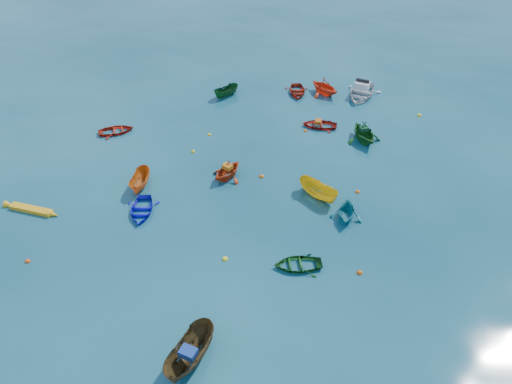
# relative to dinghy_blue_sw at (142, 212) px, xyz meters

# --- Properties ---
(ground) EXTENTS (160.00, 160.00, 0.00)m
(ground) POSITION_rel_dinghy_blue_sw_xyz_m (6.47, -1.70, 0.00)
(ground) COLOR #0A3A48
(ground) RESTS_ON ground
(dinghy_blue_sw) EXTENTS (2.78, 3.33, 0.59)m
(dinghy_blue_sw) POSITION_rel_dinghy_blue_sw_xyz_m (0.00, 0.00, 0.00)
(dinghy_blue_sw) COLOR #1110D1
(dinghy_blue_sw) RESTS_ON ground
(sampan_brown_mid) EXTENTS (1.94, 3.71, 1.37)m
(sampan_brown_mid) POSITION_rel_dinghy_blue_sw_xyz_m (6.70, -9.11, 0.00)
(sampan_brown_mid) COLOR #503C1C
(sampan_brown_mid) RESTS_ON ground
(dinghy_orange_w) EXTENTS (3.01, 3.21, 1.35)m
(dinghy_orange_w) POSITION_rel_dinghy_blue_sw_xyz_m (4.04, 4.92, 0.00)
(dinghy_orange_w) COLOR #BD3711
(dinghy_orange_w) RESTS_ON ground
(sampan_yellow_mid) EXTENTS (3.21, 2.59, 1.18)m
(sampan_yellow_mid) POSITION_rel_dinghy_blue_sw_xyz_m (10.33, 4.29, 0.00)
(sampan_yellow_mid) COLOR yellow
(sampan_yellow_mid) RESTS_ON ground
(dinghy_green_e) EXTENTS (3.10, 2.63, 0.55)m
(dinghy_green_e) POSITION_rel_dinghy_blue_sw_xyz_m (10.22, -2.07, 0.00)
(dinghy_green_e) COLOR #114916
(dinghy_green_e) RESTS_ON ground
(dinghy_cyan_se) EXTENTS (2.13, 2.45, 1.26)m
(dinghy_cyan_se) POSITION_rel_dinghy_blue_sw_xyz_m (12.30, 2.74, 0.00)
(dinghy_cyan_se) COLOR #157A87
(dinghy_cyan_se) RESTS_ON ground
(dinghy_red_nw) EXTENTS (3.29, 3.06, 0.56)m
(dinghy_red_nw) POSITION_rel_dinghy_blue_sw_xyz_m (-6.02, 8.37, 0.00)
(dinghy_red_nw) COLOR #AD200E
(dinghy_red_nw) RESTS_ON ground
(sampan_orange_n) EXTENTS (1.48, 2.91, 1.07)m
(sampan_orange_n) POSITION_rel_dinghy_blue_sw_xyz_m (-1.18, 2.44, 0.00)
(sampan_orange_n) COLOR #D46014
(sampan_orange_n) RESTS_ON ground
(dinghy_green_n) EXTENTS (3.79, 3.94, 1.60)m
(dinghy_green_n) POSITION_rel_dinghy_blue_sw_xyz_m (12.52, 12.03, 0.00)
(dinghy_green_n) COLOR #145518
(dinghy_green_n) RESTS_ON ground
(dinghy_red_ne) EXTENTS (2.90, 2.22, 0.56)m
(dinghy_red_ne) POSITION_rel_dinghy_blue_sw_xyz_m (9.00, 13.24, 0.00)
(dinghy_red_ne) COLOR #9D170D
(dinghy_red_ne) RESTS_ON ground
(dinghy_red_far) EXTENTS (2.75, 3.34, 0.60)m
(dinghy_red_far) POSITION_rel_dinghy_blue_sw_xyz_m (6.20, 18.48, 0.00)
(dinghy_red_far) COLOR #9D200D
(dinghy_red_far) RESTS_ON ground
(dinghy_orange_far) EXTENTS (3.89, 3.81, 1.55)m
(dinghy_orange_far) POSITION_rel_dinghy_blue_sw_xyz_m (8.50, 19.01, 0.00)
(dinghy_orange_far) COLOR red
(dinghy_orange_far) RESTS_ON ground
(sampan_green_far) EXTENTS (2.21, 2.73, 1.01)m
(sampan_green_far) POSITION_rel_dinghy_blue_sw_xyz_m (0.36, 16.40, 0.00)
(sampan_green_far) COLOR #11491B
(sampan_green_far) RESTS_ON ground
(kayak_yellow) EXTENTS (3.57, 0.62, 0.35)m
(kayak_yellow) POSITION_rel_dinghy_blue_sw_xyz_m (-6.67, -1.62, 0.00)
(kayak_yellow) COLOR orange
(kayak_yellow) RESTS_ON ground
(motorboat_white) EXTENTS (3.68, 4.64, 1.46)m
(motorboat_white) POSITION_rel_dinghy_blue_sw_xyz_m (11.67, 19.38, 0.00)
(motorboat_white) COLOR silver
(motorboat_white) RESTS_ON ground
(tarp_blue_a) EXTENTS (0.82, 0.68, 0.36)m
(tarp_blue_a) POSITION_rel_dinghy_blue_sw_xyz_m (6.68, -9.26, 0.86)
(tarp_blue_a) COLOR navy
(tarp_blue_a) RESTS_ON sampan_brown_mid
(tarp_orange_a) EXTENTS (0.76, 0.67, 0.30)m
(tarp_orange_a) POSITION_rel_dinghy_blue_sw_xyz_m (4.06, 4.96, 0.83)
(tarp_orange_a) COLOR orange
(tarp_orange_a) RESTS_ON dinghy_orange_w
(tarp_green_b) EXTENTS (0.76, 0.71, 0.30)m
(tarp_green_b) POSITION_rel_dinghy_blue_sw_xyz_m (12.47, 12.11, 0.95)
(tarp_green_b) COLOR #0F3F22
(tarp_green_b) RESTS_ON dinghy_green_n
(tarp_orange_b) EXTENTS (0.52, 0.65, 0.29)m
(tarp_orange_b) POSITION_rel_dinghy_blue_sw_xyz_m (8.90, 13.23, 0.43)
(tarp_orange_b) COLOR #BB5E13
(tarp_orange_b) RESTS_ON dinghy_red_ne
(buoy_or_a) EXTENTS (0.30, 0.30, 0.30)m
(buoy_or_a) POSITION_rel_dinghy_blue_sw_xyz_m (-4.27, -5.50, 0.00)
(buoy_or_a) COLOR #E54A0C
(buoy_or_a) RESTS_ON ground
(buoy_ye_a) EXTENTS (0.33, 0.33, 0.33)m
(buoy_ye_a) POSITION_rel_dinghy_blue_sw_xyz_m (6.23, -2.57, 0.00)
(buoy_ye_a) COLOR yellow
(buoy_ye_a) RESTS_ON ground
(buoy_or_b) EXTENTS (0.32, 0.32, 0.32)m
(buoy_or_b) POSITION_rel_dinghy_blue_sw_xyz_m (13.56, -1.71, 0.00)
(buoy_or_b) COLOR #D5510B
(buoy_or_b) RESTS_ON ground
(buoy_ye_b) EXTENTS (0.30, 0.30, 0.30)m
(buoy_ye_b) POSITION_rel_dinghy_blue_sw_xyz_m (0.69, 7.25, 0.00)
(buoy_ye_b) COLOR yellow
(buoy_ye_b) RESTS_ON ground
(buoy_or_c) EXTENTS (0.35, 0.35, 0.35)m
(buoy_or_c) POSITION_rel_dinghy_blue_sw_xyz_m (6.27, 5.53, 0.00)
(buoy_or_c) COLOR orange
(buoy_or_c) RESTS_ON ground
(buoy_ye_c) EXTENTS (0.35, 0.35, 0.35)m
(buoy_ye_c) POSITION_rel_dinghy_blue_sw_xyz_m (3.82, 4.43, 0.00)
(buoy_ye_c) COLOR gold
(buoy_ye_c) RESTS_ON ground
(buoy_or_d) EXTENTS (0.30, 0.30, 0.30)m
(buoy_or_d) POSITION_rel_dinghy_blue_sw_xyz_m (12.74, 5.47, 0.00)
(buoy_or_d) COLOR orange
(buoy_or_d) RESTS_ON ground
(buoy_ye_d) EXTENTS (0.29, 0.29, 0.29)m
(buoy_ye_d) POSITION_rel_dinghy_blue_sw_xyz_m (1.05, 9.82, 0.00)
(buoy_ye_d) COLOR yellow
(buoy_ye_d) RESTS_ON ground
(buoy_or_e) EXTENTS (0.30, 0.30, 0.30)m
(buoy_or_e) POSITION_rel_dinghy_blue_sw_xyz_m (8.07, 12.27, 0.00)
(buoy_or_e) COLOR orange
(buoy_or_e) RESTS_ON ground
(buoy_ye_e) EXTENTS (0.36, 0.36, 0.36)m
(buoy_ye_e) POSITION_rel_dinghy_blue_sw_xyz_m (16.63, 17.03, 0.00)
(buoy_ye_e) COLOR yellow
(buoy_ye_e) RESTS_ON ground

